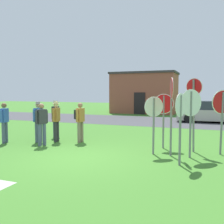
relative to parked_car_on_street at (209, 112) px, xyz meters
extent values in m
plane|color=#3D7528|center=(-3.82, -12.21, -0.69)|extent=(80.00, 80.00, 0.00)
cube|color=#424247|center=(-3.82, -0.81, -0.68)|extent=(60.00, 6.40, 0.01)
cube|color=brown|center=(-6.32, 6.38, 1.28)|extent=(6.32, 3.80, 3.93)
cube|color=#383333|center=(-6.32, 6.38, 3.34)|extent=(6.52, 4.00, 0.20)
cube|color=black|center=(-6.32, 4.46, 0.36)|extent=(1.10, 0.08, 2.10)
cube|color=#B7B2A3|center=(-0.06, 0.00, -0.16)|extent=(4.43, 2.13, 0.76)
cube|color=#2D333D|center=(0.19, 0.01, 0.52)|extent=(2.35, 1.70, 0.60)
cylinder|color=black|center=(-1.32, -1.00, -0.37)|extent=(0.66, 0.27, 0.64)
cylinder|color=black|center=(-1.46, 0.79, -0.37)|extent=(0.66, 0.27, 0.64)
cylinder|color=slate|center=(-1.68, -10.82, 0.28)|extent=(0.11, 0.12, 1.94)
cylinder|color=white|center=(-1.68, -10.82, 0.96)|extent=(0.56, 0.45, 0.70)
cylinder|color=red|center=(-1.69, -10.82, 0.96)|extent=(0.52, 0.42, 0.64)
cylinder|color=slate|center=(-1.09, -10.84, 0.60)|extent=(0.09, 0.09, 2.57)
cylinder|color=white|center=(-1.09, -10.84, 1.58)|extent=(0.21, 0.70, 0.73)
cylinder|color=red|center=(-1.10, -10.85, 1.58)|extent=(0.20, 0.65, 0.67)
cylinder|color=slate|center=(-1.54, -9.74, 0.32)|extent=(0.09, 0.09, 2.02)
cylinder|color=white|center=(-1.54, -9.74, 1.01)|extent=(0.73, 0.25, 0.76)
cylinder|color=red|center=(-1.53, -9.75, 1.01)|extent=(0.68, 0.23, 0.71)
cylinder|color=slate|center=(0.49, -10.05, 0.39)|extent=(0.13, 0.14, 2.15)
cylinder|color=white|center=(0.49, -10.05, 1.12)|extent=(0.67, 0.53, 0.83)
cylinder|color=red|center=(0.50, -10.06, 1.12)|extent=(0.63, 0.49, 0.77)
cylinder|color=slate|center=(-0.47, -10.85, 0.39)|extent=(0.10, 0.10, 2.16)
cylinder|color=white|center=(-0.47, -10.85, 1.11)|extent=(0.61, 0.65, 0.88)
cylinder|color=red|center=(-0.47, -10.84, 1.11)|extent=(0.57, 0.60, 0.81)
cylinder|color=slate|center=(-0.68, -11.88, 0.34)|extent=(0.09, 0.09, 2.06)
cylinder|color=white|center=(-0.68, -11.88, 1.08)|extent=(0.22, 0.67, 0.69)
cylinder|color=red|center=(-0.69, -11.88, 1.08)|extent=(0.21, 0.62, 0.64)
cylinder|color=slate|center=(-0.43, -10.01, 0.60)|extent=(0.14, 0.20, 2.58)
cylinder|color=white|center=(-0.43, -10.01, 1.64)|extent=(0.58, 0.29, 0.61)
cylinder|color=red|center=(-0.44, -10.02, 1.64)|extent=(0.53, 0.27, 0.57)
cylinder|color=#2D2D33|center=(-6.09, -10.01, -0.25)|extent=(0.14, 0.14, 0.88)
cylinder|color=#2D2D33|center=(-6.06, -10.22, -0.25)|extent=(0.14, 0.14, 0.88)
cube|color=#B27533|center=(-6.08, -10.11, 0.48)|extent=(0.27, 0.39, 0.58)
cylinder|color=#B27533|center=(-6.11, -9.88, 0.46)|extent=(0.09, 0.09, 0.52)
cylinder|color=#B27533|center=(-6.04, -10.35, 0.46)|extent=(0.09, 0.09, 0.52)
sphere|color=beige|center=(-6.08, -10.11, 0.90)|extent=(0.21, 0.21, 0.21)
cylinder|color=beige|center=(-6.08, -10.11, 0.95)|extent=(0.32, 0.32, 0.02)
cylinder|color=beige|center=(-6.08, -10.11, 1.00)|extent=(0.19, 0.19, 0.09)
cylinder|color=#7A6B56|center=(-5.03, -9.75, -0.25)|extent=(0.14, 0.14, 0.88)
cylinder|color=#7A6B56|center=(-5.05, -9.97, -0.25)|extent=(0.14, 0.14, 0.88)
cube|color=#B27533|center=(-5.04, -9.86, 0.48)|extent=(0.24, 0.37, 0.58)
cylinder|color=#B27533|center=(-5.02, -9.62, 0.46)|extent=(0.09, 0.09, 0.52)
cylinder|color=#B27533|center=(-5.06, -10.10, 0.46)|extent=(0.09, 0.09, 0.52)
sphere|color=#9E7051|center=(-5.04, -9.86, 0.90)|extent=(0.21, 0.21, 0.21)
cube|color=#232328|center=(-5.21, -9.84, 0.50)|extent=(0.16, 0.27, 0.40)
cylinder|color=#4C5670|center=(-6.79, -8.98, -0.25)|extent=(0.14, 0.14, 0.88)
cylinder|color=#4C5670|center=(-6.78, -9.20, -0.25)|extent=(0.14, 0.14, 0.88)
cube|color=#333338|center=(-6.79, -9.09, 0.48)|extent=(0.24, 0.37, 0.58)
cylinder|color=#333338|center=(-6.80, -8.85, 0.46)|extent=(0.09, 0.09, 0.52)
cylinder|color=#333338|center=(-6.77, -9.33, 0.46)|extent=(0.09, 0.09, 0.52)
sphere|color=tan|center=(-6.79, -9.09, 0.90)|extent=(0.21, 0.21, 0.21)
cylinder|color=gray|center=(-6.79, -9.09, 0.95)|extent=(0.32, 0.32, 0.02)
cylinder|color=gray|center=(-6.79, -9.09, 1.00)|extent=(0.19, 0.19, 0.09)
cylinder|color=#4C5670|center=(-6.73, -10.35, -0.25)|extent=(0.14, 0.14, 0.88)
cylinder|color=#4C5670|center=(-6.76, -10.57, -0.25)|extent=(0.14, 0.14, 0.88)
cube|color=#3860B7|center=(-6.74, -10.46, 0.48)|extent=(0.27, 0.39, 0.58)
cylinder|color=#3860B7|center=(-6.71, -10.22, 0.46)|extent=(0.09, 0.09, 0.52)
cylinder|color=#3860B7|center=(-6.78, -10.69, 0.46)|extent=(0.09, 0.09, 0.52)
sphere|color=tan|center=(-6.74, -10.46, 0.90)|extent=(0.21, 0.21, 0.21)
cylinder|color=gray|center=(-6.74, -10.46, 0.95)|extent=(0.32, 0.31, 0.02)
cylinder|color=gray|center=(-6.74, -10.46, 1.00)|extent=(0.19, 0.19, 0.09)
cylinder|color=#4C5670|center=(-7.98, -11.04, -0.25)|extent=(0.14, 0.14, 0.88)
cylinder|color=#4C5670|center=(-7.92, -11.25, -0.25)|extent=(0.14, 0.14, 0.88)
cube|color=#3860B7|center=(-7.95, -11.14, 0.48)|extent=(0.31, 0.41, 0.58)
cylinder|color=#3860B7|center=(-8.01, -10.91, 0.46)|extent=(0.09, 0.09, 0.52)
cylinder|color=#3860B7|center=(-7.88, -11.37, 0.46)|extent=(0.09, 0.09, 0.52)
sphere|color=brown|center=(-7.95, -11.14, 0.90)|extent=(0.21, 0.21, 0.21)
cylinder|color=#4C5670|center=(-6.11, -10.92, -0.25)|extent=(0.14, 0.14, 0.88)
cylinder|color=#4C5670|center=(-6.19, -11.13, -0.25)|extent=(0.14, 0.14, 0.88)
cube|color=#333338|center=(-6.15, -11.03, 0.48)|extent=(0.33, 0.41, 0.58)
cylinder|color=#333338|center=(-6.07, -10.80, 0.46)|extent=(0.09, 0.09, 0.52)
cylinder|color=#333338|center=(-6.23, -11.25, 0.46)|extent=(0.09, 0.09, 0.52)
sphere|color=#9E7051|center=(-6.15, -11.03, 0.90)|extent=(0.21, 0.21, 0.21)
camera|label=1|loc=(0.17, -19.51, 1.46)|focal=41.28mm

